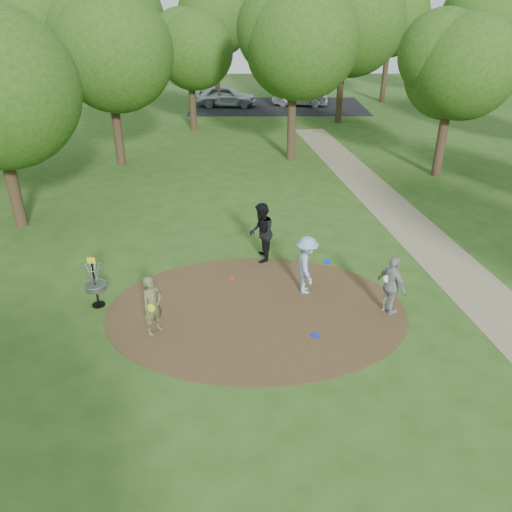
{
  "coord_description": "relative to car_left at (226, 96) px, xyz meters",
  "views": [
    {
      "loc": [
        -0.11,
        -11.73,
        7.77
      ],
      "look_at": [
        0.0,
        1.2,
        1.1
      ],
      "focal_mm": 35.0,
      "sensor_mm": 36.0,
      "label": 1
    }
  ],
  "objects": [
    {
      "name": "disc_ground_red",
      "position": [
        1.4,
        -28.11,
        -0.78
      ],
      "size": [
        0.22,
        0.22,
        0.02
      ],
      "primitive_type": "cylinder",
      "color": "#B73912",
      "rests_on": "dirt_clearing"
    },
    {
      "name": "player_throwing_with_disc",
      "position": [
        3.65,
        -28.87,
        0.08
      ],
      "size": [
        1.07,
        1.18,
        1.78
      ],
      "color": "#8BA6D0",
      "rests_on": "ground"
    },
    {
      "name": "disc_ground_blue",
      "position": [
        3.68,
        -31.1,
        -0.78
      ],
      "size": [
        0.22,
        0.22,
        0.02
      ],
      "primitive_type": "cylinder",
      "color": "#0E24F1",
      "rests_on": "dirt_clearing"
    },
    {
      "name": "parking_lot",
      "position": [
        4.17,
        0.12,
        -0.81
      ],
      "size": [
        14.0,
        8.0,
        0.01
      ],
      "primitive_type": "cube",
      "color": "black",
      "rests_on": "ground"
    },
    {
      "name": "player_waiting_with_disc",
      "position": [
        5.85,
        -30.01,
        0.05
      ],
      "size": [
        0.86,
        1.09,
        1.73
      ],
      "color": "#97979A",
      "rests_on": "ground"
    },
    {
      "name": "car_right",
      "position": [
        6.0,
        0.28,
        -0.08
      ],
      "size": [
        4.61,
        2.1,
        1.46
      ],
      "primitive_type": "imported",
      "rotation": [
        0.0,
        0.0,
        1.44
      ],
      "color": "#9B9EA3",
      "rests_on": "ground"
    },
    {
      "name": "disc_golf_basket",
      "position": [
        -2.33,
        -29.58,
        0.06
      ],
      "size": [
        0.63,
        0.63,
        1.54
      ],
      "color": "black",
      "rests_on": "ground"
    },
    {
      "name": "car_left",
      "position": [
        0.0,
        0.0,
        0.0
      ],
      "size": [
        4.87,
        2.16,
        1.63
      ],
      "primitive_type": "imported",
      "rotation": [
        0.0,
        0.0,
        1.52
      ],
      "color": "#B8BDC1",
      "rests_on": "ground"
    },
    {
      "name": "footpath",
      "position": [
        8.67,
        -27.88,
        -0.81
      ],
      "size": [
        7.55,
        39.89,
        0.01
      ],
      "primitive_type": "cube",
      "rotation": [
        0.0,
        0.0,
        0.14
      ],
      "color": "#8C7A5B",
      "rests_on": "ground"
    },
    {
      "name": "tree_ring",
      "position": [
        3.4,
        -19.53,
        4.43
      ],
      "size": [
        37.64,
        45.77,
        9.62
      ],
      "color": "#332316",
      "rests_on": "ground"
    },
    {
      "name": "ground",
      "position": [
        2.17,
        -29.88,
        -0.81
      ],
      "size": [
        100.0,
        100.0,
        0.0
      ],
      "primitive_type": "plane",
      "color": "#2D5119",
      "rests_on": "ground"
    },
    {
      "name": "dirt_clearing",
      "position": [
        2.17,
        -29.88,
        -0.8
      ],
      "size": [
        8.4,
        8.4,
        0.02
      ],
      "primitive_type": "cylinder",
      "color": "#47301C",
      "rests_on": "ground"
    },
    {
      "name": "player_observer_with_disc",
      "position": [
        -0.49,
        -30.87,
        0.01
      ],
      "size": [
        0.67,
        0.72,
        1.65
      ],
      "color": "brown",
      "rests_on": "ground"
    },
    {
      "name": "player_walking_with_disc",
      "position": [
        2.36,
        -26.84,
        0.19
      ],
      "size": [
        0.79,
        1.0,
        2.0
      ],
      "color": "black",
      "rests_on": "ground"
    }
  ]
}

